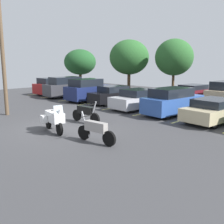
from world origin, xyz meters
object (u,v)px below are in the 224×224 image
at_px(car_navy, 88,90).
at_px(motorcycle_touring, 54,119).
at_px(car_far_maroon, 194,92).
at_px(utility_pole, 2,46).
at_px(car_charcoal, 68,87).
at_px(car_blue, 173,101).
at_px(car_red, 55,86).
at_px(motorcycle_second, 86,113).
at_px(car_champagne, 215,110).
at_px(motorcycle_third, 96,130).
at_px(car_black, 114,95).
at_px(car_silver, 139,99).

bearing_deg(car_navy, motorcycle_touring, -48.13).
distance_m(car_far_maroon, utility_pole, 16.62).
relative_size(car_charcoal, car_blue, 1.04).
bearing_deg(car_red, car_far_maroon, 29.32).
bearing_deg(motorcycle_second, car_far_maroon, 91.89).
bearing_deg(car_champagne, car_navy, -179.74).
distance_m(car_blue, utility_pole, 11.54).
height_order(car_charcoal, car_navy, car_charcoal).
distance_m(motorcycle_third, car_charcoal, 15.44).
xyz_separation_m(motorcycle_second, car_black, (-3.95, 6.21, 0.14)).
distance_m(car_black, car_far_maroon, 7.71).
xyz_separation_m(motorcycle_third, utility_pole, (-8.69, -0.29, 3.90)).
bearing_deg(car_blue, motorcycle_touring, -101.39).
bearing_deg(car_red, utility_pole, -48.05).
xyz_separation_m(car_navy, car_champagne, (11.69, 0.05, -0.28)).
bearing_deg(car_far_maroon, car_blue, -70.99).
distance_m(car_charcoal, car_blue, 12.20).
distance_m(car_red, utility_pole, 11.81).
relative_size(car_red, utility_pole, 0.55).
relative_size(car_silver, car_far_maroon, 0.95).
xyz_separation_m(car_red, car_charcoal, (2.87, -0.34, 0.08)).
distance_m(car_blue, car_far_maroon, 7.87).
distance_m(motorcycle_touring, car_blue, 8.20).
distance_m(motorcycle_second, motorcycle_third, 3.86).
distance_m(motorcycle_second, utility_pole, 7.06).
bearing_deg(motorcycle_third, car_blue, 98.46).
height_order(car_navy, car_black, car_navy).
relative_size(car_blue, car_champagne, 0.96).
xyz_separation_m(car_red, car_black, (9.00, 0.17, -0.18)).
xyz_separation_m(car_silver, utility_pole, (-4.58, -8.00, 3.75)).
xyz_separation_m(motorcycle_touring, car_red, (-13.46, 8.45, 0.21)).
xyz_separation_m(car_charcoal, car_blue, (12.20, -0.07, -0.10)).
height_order(motorcycle_touring, motorcycle_second, motorcycle_touring).
relative_size(motorcycle_third, car_black, 0.46).
bearing_deg(car_champagne, car_silver, 179.38).
xyz_separation_m(motorcycle_third, car_black, (-7.22, 8.26, 0.16)).
distance_m(car_navy, car_blue, 8.76).
bearing_deg(motorcycle_touring, car_champagne, 60.37).
bearing_deg(car_navy, car_charcoal, 177.60).
distance_m(motorcycle_touring, motorcycle_third, 2.79).
relative_size(car_charcoal, car_champagne, 1.00).
relative_size(car_charcoal, car_silver, 1.05).
bearing_deg(car_blue, utility_pole, -133.46).
bearing_deg(car_black, car_navy, -166.24).
height_order(motorcycle_touring, car_charcoal, car_charcoal).
relative_size(car_red, car_far_maroon, 0.96).
distance_m(motorcycle_touring, car_black, 9.70).
bearing_deg(utility_pole, car_silver, 60.20).
bearing_deg(car_far_maroon, utility_pole, -107.94).
bearing_deg(utility_pole, motorcycle_touring, -0.70).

